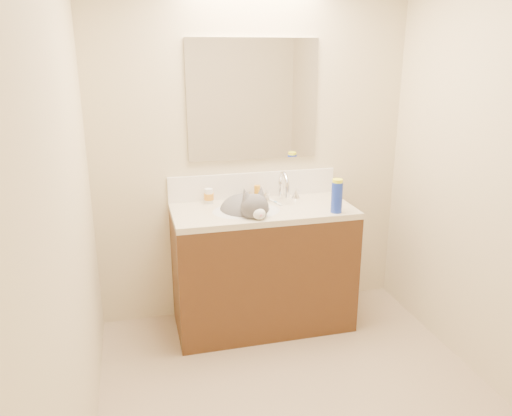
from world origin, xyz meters
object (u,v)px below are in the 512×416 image
silver_jar (247,196)px  faucet (283,188)px  pill_bottle (209,196)px  vanity_cabinet (263,270)px  amber_bottle (257,193)px  cat (247,212)px  basin (246,221)px  spray_can (337,197)px

silver_jar → faucet: bearing=-16.6°
pill_bottle → silver_jar: bearing=2.4°
pill_bottle → vanity_cabinet: bearing=-31.1°
vanity_cabinet → amber_bottle: 0.54m
vanity_cabinet → cat: (-0.11, -0.02, 0.44)m
vanity_cabinet → cat: bearing=-170.7°
basin → silver_jar: (0.06, 0.24, 0.10)m
pill_bottle → basin: bearing=-47.5°
faucet → pill_bottle: size_ratio=2.73×
cat → silver_jar: 0.24m
spray_can → faucet: bearing=126.8°
spray_can → amber_bottle: bearing=137.1°
faucet → spray_can: bearing=-53.2°
vanity_cabinet → silver_jar: 0.53m
faucet → spray_can: (0.26, -0.34, 0.01)m
cat → silver_jar: bearing=69.0°
basin → amber_bottle: amber_bottle is taller
pill_bottle → faucet: bearing=-6.8°
cat → spray_can: 0.59m
vanity_cabinet → amber_bottle: amber_bottle is taller
basin → amber_bottle: (0.13, 0.22, 0.12)m
faucet → pill_bottle: 0.51m
amber_bottle → spray_can: size_ratio=0.53×
vanity_cabinet → silver_jar: bearing=106.4°
vanity_cabinet → silver_jar: (-0.06, 0.21, 0.48)m
silver_jar → spray_can: bearing=-39.7°
basin → pill_bottle: pill_bottle is taller
cat → amber_bottle: (0.12, 0.21, 0.07)m
basin → pill_bottle: (-0.21, 0.23, 0.12)m
vanity_cabinet → pill_bottle: 0.63m
vanity_cabinet → amber_bottle: size_ratio=11.39×
basin → cat: cat is taller
vanity_cabinet → cat: cat is taller
cat → amber_bottle: size_ratio=4.70×
silver_jar → pill_bottle: bearing=-177.6°
faucet → cat: size_ratio=0.57×
amber_bottle → spray_can: bearing=-42.9°
pill_bottle → silver_jar: pill_bottle is taller
basin → cat: 0.06m
vanity_cabinet → spray_can: spray_can is taller
amber_bottle → pill_bottle: bearing=178.9°
amber_bottle → vanity_cabinet: bearing=-92.9°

